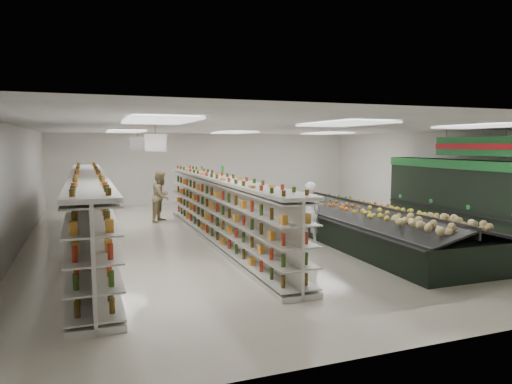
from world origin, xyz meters
name	(u,v)px	position (x,y,z in m)	size (l,w,h in m)	color
floor	(274,233)	(0.00, 0.00, 0.00)	(16.00, 16.00, 0.00)	beige
ceiling	(274,128)	(0.00, 0.00, 3.20)	(14.00, 16.00, 0.02)	white
wall_back	(208,168)	(0.00, 8.00, 1.60)	(14.00, 0.02, 3.20)	silver
wall_front	(493,225)	(0.00, -8.00, 1.60)	(14.00, 0.02, 3.20)	silver
wall_left	(16,189)	(-7.00, 0.00, 1.60)	(0.02, 16.00, 3.20)	silver
wall_right	(455,176)	(7.00, 0.00, 1.60)	(0.02, 16.00, 3.20)	silver
produce_wall_case	(478,190)	(6.53, -1.50, 1.24)	(0.93, 8.00, 2.20)	black
aisle_sign_near	(155,143)	(-3.80, -2.00, 2.75)	(0.52, 0.06, 0.75)	white
aisle_sign_far	(137,143)	(-3.80, 2.00, 2.75)	(0.52, 0.06, 0.75)	white
hortifruti_banner	(473,146)	(6.25, -1.50, 2.65)	(0.12, 3.20, 0.95)	#1B672A
gondola_left	(89,216)	(-5.30, -0.47, 0.91)	(0.93, 11.38, 1.97)	silver
gondola_center	(220,212)	(-1.88, -0.62, 0.83)	(0.80, 10.46, 1.81)	silver
produce_island	(374,226)	(1.94, -2.43, 0.50)	(2.78, 7.37, 1.09)	black
soda_endcap	(210,190)	(-0.56, 5.62, 0.81)	(1.45, 1.12, 1.67)	red
shopper_main	(309,213)	(0.32, -1.73, 0.85)	(0.62, 0.41, 1.71)	silver
shopper_background	(161,196)	(-2.89, 3.39, 0.89)	(0.87, 0.53, 1.78)	#9E8B61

